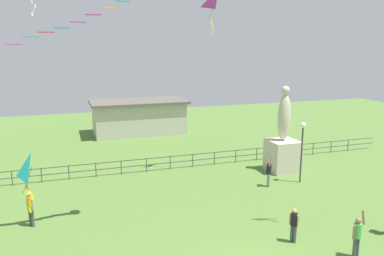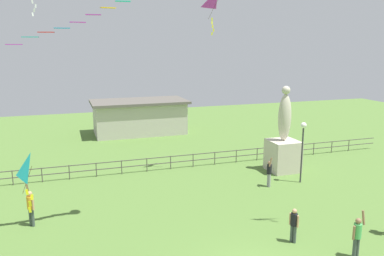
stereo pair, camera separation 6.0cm
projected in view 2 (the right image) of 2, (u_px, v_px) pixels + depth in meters
name	position (u px, v px, depth m)	size (l,w,h in m)	color
statue_monument	(283.00, 147.00, 26.35)	(1.92, 1.92, 5.84)	beige
lamppost	(303.00, 138.00, 23.80)	(0.36, 0.36, 3.86)	#38383D
person_1	(294.00, 223.00, 16.77)	(0.29, 0.44, 1.56)	#3F4C47
person_2	(357.00, 235.00, 15.53)	(0.53, 0.32, 2.00)	#3F4C47
person_3	(269.00, 172.00, 23.46)	(0.31, 0.49, 1.90)	#99999E
person_4	(31.00, 206.00, 18.30)	(0.35, 0.51, 2.05)	#3F4C47
kite_2	(217.00, 1.00, 23.89)	(1.34, 1.23, 2.66)	#B22DB2
kite_3	(32.00, 168.00, 13.10)	(0.70, 0.93, 2.09)	#19B2B2
waterfront_railing	(159.00, 162.00, 26.62)	(36.02, 0.06, 0.95)	#4C4742
pavilion_building	(139.00, 117.00, 37.84)	(9.14, 4.89, 3.24)	#B7B2A3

